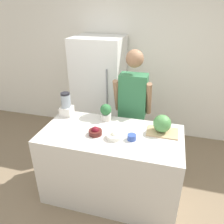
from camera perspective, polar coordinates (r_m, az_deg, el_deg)
name	(u,v)px	position (r m, az deg, el deg)	size (l,w,h in m)	color
ground_plane	(102,217)	(2.85, -2.63, -25.81)	(14.00, 14.00, 0.00)	#7F6B51
wall_back	(137,64)	(3.95, 6.64, 12.36)	(8.00, 0.06, 2.60)	white
counter_island	(111,165)	(2.79, -0.23, -13.56)	(1.63, 0.82, 0.92)	beige
refrigerator	(100,90)	(3.82, -3.19, 5.65)	(0.80, 0.75, 1.79)	white
person	(132,110)	(3.06, 5.33, 0.44)	(0.51, 0.27, 1.75)	#333338
cutting_board	(162,132)	(2.59, 13.02, -5.13)	(0.35, 0.25, 0.01)	tan
watermelon	(162,124)	(2.53, 12.95, -2.97)	(0.20, 0.20, 0.20)	#4C8C47
bowl_cherries	(95,132)	(2.48, -4.38, -5.14)	(0.15, 0.15, 0.10)	#511E19
bowl_cream	(114,136)	(2.41, 0.56, -6.28)	(0.17, 0.17, 0.09)	white
bowl_small_blue	(132,137)	(2.39, 5.17, -6.59)	(0.10, 0.10, 0.06)	#334C9E
blender	(66,105)	(2.91, -11.86, 1.71)	(0.15, 0.15, 0.32)	silver
potted_plant	(106,112)	(2.74, -1.61, -0.02)	(0.14, 0.14, 0.22)	beige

